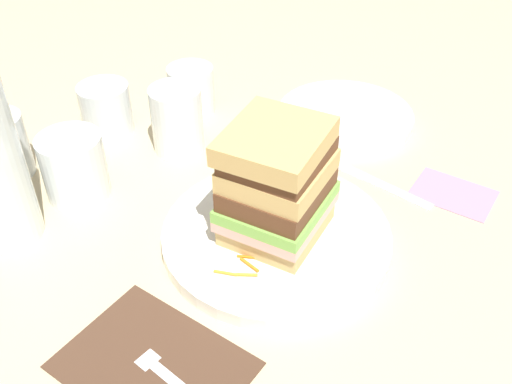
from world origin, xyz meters
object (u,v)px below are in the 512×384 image
(fork, at_px, (170,376))
(empty_tumbler_2, at_px, (191,90))
(main_plate, at_px, (276,236))
(empty_tumbler_1, at_px, (106,109))
(empty_tumbler_0, at_px, (2,146))
(knife, at_px, (367,177))
(juice_glass, at_px, (177,122))
(napkin_dark, at_px, (154,365))
(napkin_pink, at_px, (453,193))
(empty_tumbler_3, at_px, (74,166))
(sandwich, at_px, (277,184))
(side_plate, at_px, (345,116))

(fork, relative_size, empty_tumbler_2, 2.36)
(main_plate, xyz_separation_m, empty_tumbler_1, (0.03, 0.33, 0.03))
(empty_tumbler_0, distance_m, empty_tumbler_2, 0.28)
(knife, bearing_deg, main_plate, 174.19)
(empty_tumbler_0, xyz_separation_m, empty_tumbler_2, (0.27, -0.07, -0.01))
(fork, height_order, juice_glass, juice_glass)
(napkin_dark, bearing_deg, fork, -90.75)
(main_plate, relative_size, knife, 1.30)
(fork, relative_size, empty_tumbler_0, 1.98)
(fork, height_order, knife, fork)
(fork, height_order, napkin_pink, fork)
(knife, height_order, juice_glass, juice_glass)
(knife, distance_m, empty_tumbler_0, 0.47)
(empty_tumbler_0, distance_m, empty_tumbler_3, 0.11)
(empty_tumbler_2, bearing_deg, napkin_dark, -139.94)
(main_plate, distance_m, empty_tumbler_3, 0.26)
(napkin_dark, relative_size, juice_glass, 1.83)
(sandwich, bearing_deg, juice_glass, 73.66)
(napkin_dark, relative_size, empty_tumbler_1, 2.32)
(fork, height_order, empty_tumbler_1, empty_tumbler_1)
(napkin_dark, bearing_deg, side_plate, 11.77)
(fork, xyz_separation_m, empty_tumbler_2, (0.35, 0.32, 0.03))
(sandwich, height_order, knife, sandwich)
(main_plate, distance_m, sandwich, 0.07)
(knife, relative_size, empty_tumbler_0, 2.38)
(napkin_dark, height_order, fork, fork)
(sandwich, relative_size, napkin_pink, 1.39)
(fork, xyz_separation_m, side_plate, (0.48, 0.12, 0.00))
(fork, height_order, side_plate, side_plate)
(empty_tumbler_0, relative_size, empty_tumbler_3, 1.02)
(fork, bearing_deg, knife, 3.21)
(knife, bearing_deg, empty_tumbler_3, 134.39)
(napkin_dark, height_order, empty_tumbler_2, empty_tumbler_2)
(empty_tumbler_1, bearing_deg, knife, -68.24)
(main_plate, height_order, knife, main_plate)
(sandwich, bearing_deg, main_plate, -11.12)
(empty_tumbler_3, bearing_deg, knife, -45.61)
(napkin_dark, bearing_deg, sandwich, 4.54)
(juice_glass, distance_m, empty_tumbler_1, 0.12)
(sandwich, distance_m, juice_glass, 0.24)
(empty_tumbler_0, relative_size, napkin_pink, 0.86)
(napkin_dark, relative_size, knife, 0.84)
(main_plate, height_order, sandwich, sandwich)
(main_plate, height_order, juice_glass, juice_glass)
(knife, bearing_deg, empty_tumbler_1, 111.76)
(main_plate, relative_size, empty_tumbler_1, 3.59)
(sandwich, distance_m, knife, 0.19)
(napkin_dark, xyz_separation_m, side_plate, (0.48, 0.10, 0.01))
(sandwich, height_order, empty_tumbler_3, sandwich)
(napkin_dark, relative_size, side_plate, 0.84)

